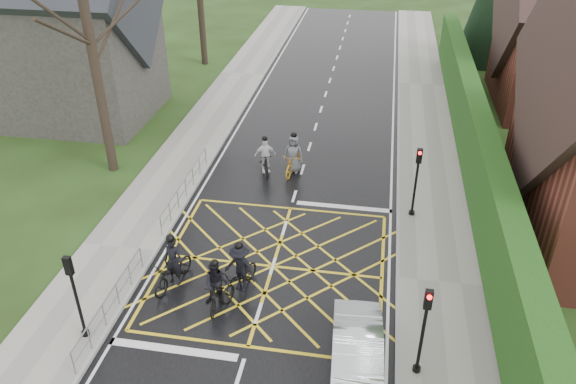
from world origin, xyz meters
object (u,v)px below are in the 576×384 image
(cyclist_lead, at_px, (293,159))
(car, at_px, (357,356))
(cyclist_mid, at_px, (240,273))
(cyclist_back, at_px, (216,288))
(cyclist_front, at_px, (265,159))
(cyclist_rear, at_px, (173,269))

(cyclist_lead, bearing_deg, car, -64.57)
(cyclist_mid, relative_size, cyclist_lead, 1.01)
(cyclist_back, height_order, cyclist_lead, cyclist_lead)
(cyclist_back, bearing_deg, cyclist_front, 87.47)
(cyclist_front, xyz_separation_m, cyclist_lead, (1.33, 0.24, 0.02))
(cyclist_lead, bearing_deg, cyclist_back, -88.80)
(cyclist_mid, height_order, cyclist_front, cyclist_mid)
(cyclist_back, height_order, cyclist_front, cyclist_front)
(cyclist_front, bearing_deg, car, -86.97)
(cyclist_front, xyz_separation_m, car, (5.08, -11.41, -0.00))
(cyclist_rear, xyz_separation_m, cyclist_lead, (2.83, 8.75, 0.04))
(cyclist_lead, height_order, car, cyclist_lead)
(cyclist_front, distance_m, car, 12.49)
(cyclist_lead, xyz_separation_m, car, (3.75, -11.65, -0.03))
(cyclist_rear, distance_m, car, 7.19)
(cyclist_mid, distance_m, car, 5.15)
(cyclist_back, xyz_separation_m, car, (4.82, -2.15, -0.01))
(cyclist_back, xyz_separation_m, cyclist_front, (-0.27, 9.26, -0.01))
(cyclist_back, distance_m, cyclist_front, 9.26)
(cyclist_front, relative_size, car, 0.46)
(cyclist_mid, bearing_deg, cyclist_back, -106.85)
(cyclist_back, height_order, car, cyclist_back)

